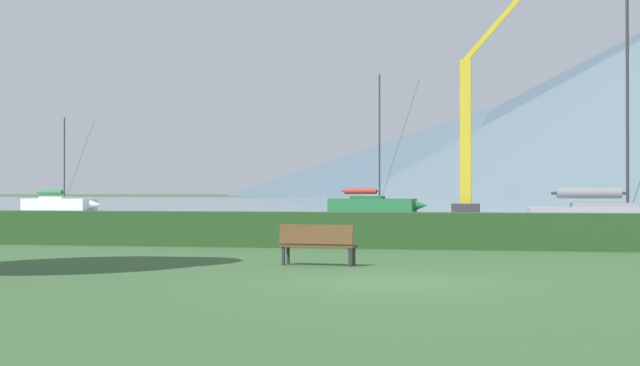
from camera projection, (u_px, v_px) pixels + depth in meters
name	position (u px, v px, depth m)	size (l,w,h in m)	color
ground_plane	(391.00, 283.00, 18.12)	(1000.00, 1000.00, 0.00)	#385B33
harbor_water	(504.00, 202.00, 152.31)	(320.00, 246.00, 0.00)	gray
hedge_line	(439.00, 231.00, 28.90)	(80.00, 1.20, 1.08)	#284C23
sailboat_slip_1	(616.00, 217.00, 39.38)	(7.85, 2.61, 11.00)	#9E9EA3
sailboat_slip_3	(374.00, 204.00, 80.14)	(8.28, 2.96, 11.39)	#236B38
sailboat_slip_4	(60.00, 203.00, 87.55)	(7.90, 3.40, 8.37)	white
park_bench_near_path	(317.00, 242.00, 22.31)	(1.80, 0.65, 0.95)	brown
dock_crane	(470.00, 141.00, 71.73)	(7.37, 2.00, 18.67)	#333338
distant_hill_east_ridge	(614.00, 131.00, 385.82)	(309.31, 309.31, 51.61)	#4C6070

